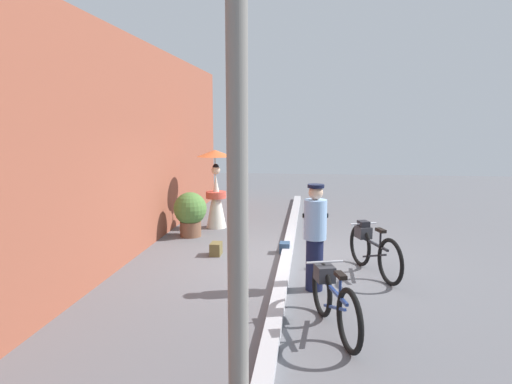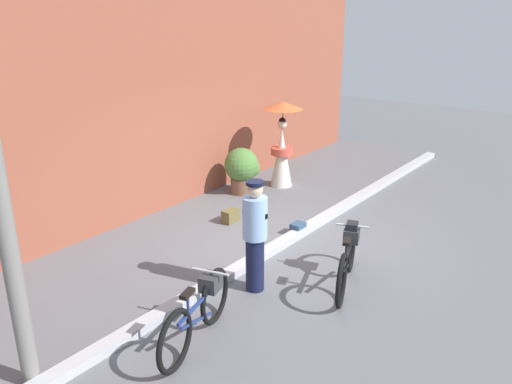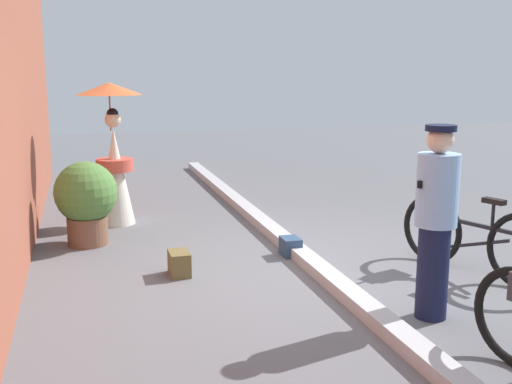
# 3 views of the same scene
# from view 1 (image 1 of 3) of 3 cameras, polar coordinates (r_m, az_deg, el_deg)

# --- Properties ---
(ground_plane) EXTENTS (30.00, 30.00, 0.00)m
(ground_plane) POSITION_cam_1_polar(r_m,az_deg,el_deg) (8.56, 3.78, -8.50)
(ground_plane) COLOR slate
(building_wall) EXTENTS (14.00, 0.40, 4.09)m
(building_wall) POSITION_cam_1_polar(r_m,az_deg,el_deg) (8.89, -16.14, 5.24)
(building_wall) COLOR brown
(building_wall) RESTS_ON ground_plane
(sidewalk_curb) EXTENTS (14.00, 0.20, 0.12)m
(sidewalk_curb) POSITION_cam_1_polar(r_m,az_deg,el_deg) (8.54, 3.78, -8.11)
(sidewalk_curb) COLOR #B2B2B7
(sidewalk_curb) RESTS_ON ground_plane
(bicycle_near_officer) EXTENTS (1.69, 0.72, 0.83)m
(bicycle_near_officer) POSITION_cam_1_polar(r_m,az_deg,el_deg) (7.98, 14.22, -6.78)
(bicycle_near_officer) COLOR black
(bicycle_near_officer) RESTS_ON ground_plane
(bicycle_far_side) EXTENTS (1.66, 0.62, 0.80)m
(bicycle_far_side) POSITION_cam_1_polar(r_m,az_deg,el_deg) (5.76, 9.53, -12.89)
(bicycle_far_side) COLOR black
(bicycle_far_side) RESTS_ON ground_plane
(person_officer) EXTENTS (0.34, 0.38, 1.61)m
(person_officer) POSITION_cam_1_polar(r_m,az_deg,el_deg) (6.93, 7.33, -5.27)
(person_officer) COLOR #141938
(person_officer) RESTS_ON ground_plane
(person_with_parasol) EXTENTS (0.86, 0.86, 1.88)m
(person_with_parasol) POSITION_cam_1_polar(r_m,az_deg,el_deg) (11.08, -5.01, 0.54)
(person_with_parasol) COLOR silver
(person_with_parasol) RESTS_ON ground_plane
(potted_plant_by_door) EXTENTS (0.75, 0.73, 1.00)m
(potted_plant_by_door) POSITION_cam_1_polar(r_m,az_deg,el_deg) (10.34, -8.05, -2.45)
(potted_plant_by_door) COLOR brown
(potted_plant_by_door) RESTS_ON ground_plane
(backpack_on_pavement) EXTENTS (0.31, 0.20, 0.24)m
(backpack_on_pavement) POSITION_cam_1_polar(r_m,az_deg,el_deg) (8.89, -4.95, -7.01)
(backpack_on_pavement) COLOR brown
(backpack_on_pavement) RESTS_ON ground_plane
(backpack_spare) EXTENTS (0.26, 0.20, 0.21)m
(backpack_spare) POSITION_cam_1_polar(r_m,az_deg,el_deg) (9.03, 3.61, -6.88)
(backpack_spare) COLOR navy
(backpack_spare) RESTS_ON ground_plane
(utility_pole) EXTENTS (0.18, 0.18, 4.80)m
(utility_pole) POSITION_cam_1_polar(r_m,az_deg,el_deg) (3.80, -2.35, 7.09)
(utility_pole) COLOR slate
(utility_pole) RESTS_ON ground_plane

